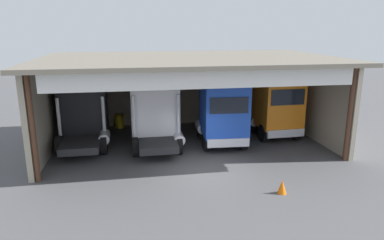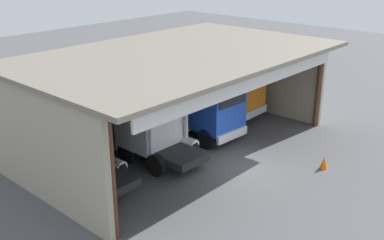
{
  "view_description": "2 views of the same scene",
  "coord_description": "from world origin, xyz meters",
  "px_view_note": "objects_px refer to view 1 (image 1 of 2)",
  "views": [
    {
      "loc": [
        -3.14,
        -14.9,
        6.43
      ],
      "look_at": [
        0.0,
        3.08,
        1.66
      ],
      "focal_mm": 33.08,
      "sensor_mm": 36.0,
      "label": 1
    },
    {
      "loc": [
        -15.58,
        -10.93,
        9.58
      ],
      "look_at": [
        0.0,
        3.08,
        1.66
      ],
      "focal_mm": 42.79,
      "sensor_mm": 36.0,
      "label": 2
    }
  ],
  "objects_px": {
    "truck_black_left_bay": "(84,113)",
    "truck_orange_center_right_bay": "(276,106)",
    "truck_white_center_bay": "(155,116)",
    "truck_blue_yard_outside": "(222,113)",
    "tool_cart": "(222,117)",
    "traffic_cone": "(282,187)",
    "oil_drum": "(119,121)"
  },
  "relations": [
    {
      "from": "truck_black_left_bay",
      "to": "truck_orange_center_right_bay",
      "type": "xyz_separation_m",
      "value": [
        11.04,
        -0.24,
        0.01
      ]
    },
    {
      "from": "truck_black_left_bay",
      "to": "truck_white_center_bay",
      "type": "bearing_deg",
      "value": -13.58
    },
    {
      "from": "truck_blue_yard_outside",
      "to": "tool_cart",
      "type": "relative_size",
      "value": 4.66
    },
    {
      "from": "traffic_cone",
      "to": "truck_black_left_bay",
      "type": "bearing_deg",
      "value": 138.53
    },
    {
      "from": "truck_black_left_bay",
      "to": "truck_blue_yard_outside",
      "type": "distance_m",
      "value": 7.62
    },
    {
      "from": "truck_white_center_bay",
      "to": "tool_cart",
      "type": "xyz_separation_m",
      "value": [
        4.83,
        4.02,
        -1.27
      ]
    },
    {
      "from": "truck_black_left_bay",
      "to": "oil_drum",
      "type": "xyz_separation_m",
      "value": [
        1.76,
        3.48,
        -1.47
      ]
    },
    {
      "from": "truck_white_center_bay",
      "to": "tool_cart",
      "type": "distance_m",
      "value": 6.41
    },
    {
      "from": "truck_orange_center_right_bay",
      "to": "traffic_cone",
      "type": "height_order",
      "value": "truck_orange_center_right_bay"
    },
    {
      "from": "truck_orange_center_right_bay",
      "to": "oil_drum",
      "type": "bearing_deg",
      "value": -23.57
    },
    {
      "from": "oil_drum",
      "to": "traffic_cone",
      "type": "height_order",
      "value": "oil_drum"
    },
    {
      "from": "truck_orange_center_right_bay",
      "to": "traffic_cone",
      "type": "relative_size",
      "value": 8.4
    },
    {
      "from": "truck_white_center_bay",
      "to": "oil_drum",
      "type": "bearing_deg",
      "value": 115.84
    },
    {
      "from": "truck_black_left_bay",
      "to": "oil_drum",
      "type": "bearing_deg",
      "value": 62.47
    },
    {
      "from": "truck_blue_yard_outside",
      "to": "truck_orange_center_right_bay",
      "type": "height_order",
      "value": "truck_blue_yard_outside"
    },
    {
      "from": "truck_blue_yard_outside",
      "to": "traffic_cone",
      "type": "bearing_deg",
      "value": 101.2
    },
    {
      "from": "truck_white_center_bay",
      "to": "oil_drum",
      "type": "xyz_separation_m",
      "value": [
        -2.11,
        4.36,
        -1.33
      ]
    },
    {
      "from": "truck_black_left_bay",
      "to": "traffic_cone",
      "type": "distance_m",
      "value": 11.33
    },
    {
      "from": "truck_black_left_bay",
      "to": "tool_cart",
      "type": "xyz_separation_m",
      "value": [
        8.7,
        3.14,
        -1.41
      ]
    },
    {
      "from": "truck_blue_yard_outside",
      "to": "truck_orange_center_right_bay",
      "type": "bearing_deg",
      "value": -160.62
    },
    {
      "from": "truck_white_center_bay",
      "to": "traffic_cone",
      "type": "height_order",
      "value": "truck_white_center_bay"
    },
    {
      "from": "tool_cart",
      "to": "truck_blue_yard_outside",
      "type": "bearing_deg",
      "value": -104.99
    },
    {
      "from": "truck_white_center_bay",
      "to": "truck_blue_yard_outside",
      "type": "distance_m",
      "value": 3.68
    },
    {
      "from": "truck_white_center_bay",
      "to": "truck_black_left_bay",
      "type": "bearing_deg",
      "value": 167.21
    },
    {
      "from": "truck_black_left_bay",
      "to": "traffic_cone",
      "type": "xyz_separation_m",
      "value": [
        8.4,
        -7.42,
        -1.63
      ]
    },
    {
      "from": "tool_cart",
      "to": "truck_black_left_bay",
      "type": "bearing_deg",
      "value": -160.15
    },
    {
      "from": "oil_drum",
      "to": "tool_cart",
      "type": "relative_size",
      "value": 0.88
    },
    {
      "from": "truck_orange_center_right_bay",
      "to": "tool_cart",
      "type": "relative_size",
      "value": 4.7
    },
    {
      "from": "truck_black_left_bay",
      "to": "truck_white_center_bay",
      "type": "height_order",
      "value": "truck_black_left_bay"
    },
    {
      "from": "truck_black_left_bay",
      "to": "truck_orange_center_right_bay",
      "type": "relative_size",
      "value": 0.99
    },
    {
      "from": "truck_white_center_bay",
      "to": "oil_drum",
      "type": "distance_m",
      "value": 5.02
    },
    {
      "from": "truck_black_left_bay",
      "to": "truck_orange_center_right_bay",
      "type": "distance_m",
      "value": 11.05
    }
  ]
}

